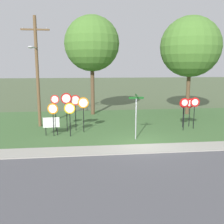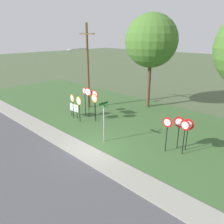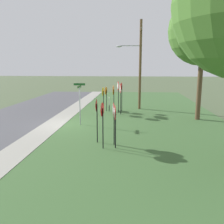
{
  "view_description": "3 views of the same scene",
  "coord_description": "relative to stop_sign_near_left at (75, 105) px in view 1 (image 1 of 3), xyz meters",
  "views": [
    {
      "loc": [
        -3.5,
        -14.66,
        4.83
      ],
      "look_at": [
        -1.5,
        2.87,
        1.55
      ],
      "focal_mm": 41.09,
      "sensor_mm": 36.0,
      "label": 1
    },
    {
      "loc": [
        10.18,
        -8.76,
        7.39
      ],
      "look_at": [
        -1.48,
        3.36,
        1.39
      ],
      "focal_mm": 35.35,
      "sensor_mm": 36.0,
      "label": 2
    },
    {
      "loc": [
        16.4,
        4.85,
        4.2
      ],
      "look_at": [
        0.46,
        3.49,
        1.1
      ],
      "focal_mm": 38.57,
      "sensor_mm": 36.0,
      "label": 3
    }
  ],
  "objects": [
    {
      "name": "utility_pole",
      "position": [
        -2.85,
        1.55,
        2.59
      ],
      "size": [
        2.1,
        2.43,
        8.33
      ],
      "color": "brown",
      "rests_on": "grass_median"
    },
    {
      "name": "stop_sign_far_right",
      "position": [
        0.57,
        -0.55,
        -0.08
      ],
      "size": [
        0.78,
        0.1,
        2.52
      ],
      "rotation": [
        0.0,
        0.0,
        -0.05
      ],
      "color": "black",
      "rests_on": "grass_median"
    },
    {
      "name": "ground_plane",
      "position": [
        4.06,
        -3.82,
        -1.96
      ],
      "size": [
        160.0,
        160.0,
        0.0
      ],
      "primitive_type": "plane",
      "color": "#4C5B3D"
    },
    {
      "name": "yield_sign_far_right",
      "position": [
        8.2,
        0.06,
        -0.24
      ],
      "size": [
        0.74,
        0.15,
        2.27
      ],
      "rotation": [
        0.0,
        0.0,
        0.17
      ],
      "color": "black",
      "rests_on": "grass_median"
    },
    {
      "name": "yield_sign_near_right",
      "position": [
        8.84,
        -0.46,
        -0.16
      ],
      "size": [
        0.71,
        0.13,
        2.38
      ],
      "rotation": [
        0.0,
        0.0,
        -0.12
      ],
      "color": "black",
      "rests_on": "grass_median"
    },
    {
      "name": "oak_tree_right",
      "position": [
        10.68,
        5.25,
        4.48
      ],
      "size": [
        5.65,
        5.65,
        9.25
      ],
      "color": "brown",
      "rests_on": "grass_median"
    },
    {
      "name": "road_asphalt",
      "position": [
        4.06,
        -8.62,
        -1.96
      ],
      "size": [
        44.0,
        6.4,
        0.01
      ],
      "primitive_type": "cube",
      "color": "#4C4C51",
      "rests_on": "ground_plane"
    },
    {
      "name": "oak_tree_left",
      "position": [
        1.49,
        6.15,
        4.76
      ],
      "size": [
        5.13,
        5.13,
        9.27
      ],
      "color": "brown",
      "rests_on": "grass_median"
    },
    {
      "name": "sidewalk_strip",
      "position": [
        4.06,
        -4.62,
        -1.93
      ],
      "size": [
        44.0,
        1.6,
        0.06
      ],
      "primitive_type": "cube",
      "color": "#99968C",
      "rests_on": "ground_plane"
    },
    {
      "name": "stop_sign_far_left",
      "position": [
        -1.46,
        -1.39,
        -0.29
      ],
      "size": [
        0.71,
        0.16,
        2.25
      ],
      "rotation": [
        0.0,
        0.0,
        -0.19
      ],
      "color": "black",
      "rests_on": "grass_median"
    },
    {
      "name": "yield_sign_near_left",
      "position": [
        8.75,
        0.17,
        -0.26
      ],
      "size": [
        0.75,
        0.15,
        2.24
      ],
      "rotation": [
        0.0,
        0.0,
        0.16
      ],
      "color": "black",
      "rests_on": "grass_median"
    },
    {
      "name": "grass_median",
      "position": [
        4.06,
        2.18,
        -1.94
      ],
      "size": [
        44.0,
        12.0,
        0.04
      ],
      "primitive_type": "cube",
      "color": "#3D6033",
      "rests_on": "ground_plane"
    },
    {
      "name": "stop_sign_far_center",
      "position": [
        -1.44,
        0.03,
        -0.04
      ],
      "size": [
        0.63,
        0.13,
        2.65
      ],
      "rotation": [
        0.0,
        0.0,
        -0.16
      ],
      "color": "black",
      "rests_on": "grass_median"
    },
    {
      "name": "notice_board",
      "position": [
        -1.63,
        -1.13,
        -1.09
      ],
      "size": [
        1.1,
        0.11,
        1.25
      ],
      "rotation": [
        0.0,
        0.0,
        0.07
      ],
      "color": "black",
      "rests_on": "grass_median"
    },
    {
      "name": "street_name_post",
      "position": [
        3.91,
        -2.67,
        -0.17
      ],
      "size": [
        0.96,
        0.82,
        2.95
      ],
      "rotation": [
        0.0,
        0.0,
        -0.04
      ],
      "color": "#9EA0A8",
      "rests_on": "grass_median"
    },
    {
      "name": "yield_sign_far_left",
      "position": [
        7.86,
        -0.89,
        -0.14
      ],
      "size": [
        0.68,
        0.1,
        2.41
      ],
      "rotation": [
        0.0,
        0.0,
        0.02
      ],
      "color": "black",
      "rests_on": "grass_median"
    },
    {
      "name": "stop_sign_near_left",
      "position": [
        0.0,
        0.0,
        0.0
      ],
      "size": [
        0.75,
        0.17,
        2.63
      ],
      "rotation": [
        0.0,
        0.0,
        0.2
      ],
      "color": "black",
      "rests_on": "grass_median"
    },
    {
      "name": "stop_sign_near_right",
      "position": [
        -0.62,
        -0.23,
        0.13
      ],
      "size": [
        0.77,
        0.17,
        2.81
      ],
      "rotation": [
        0.0,
        0.0,
        0.19
      ],
      "color": "black",
      "rests_on": "grass_median"
    },
    {
      "name": "stop_sign_center_tall",
      "position": [
        -0.34,
        -1.53,
        -0.26
      ],
      "size": [
        0.74,
        0.12,
        2.29
      ],
      "rotation": [
        0.0,
        0.0,
        -0.11
      ],
      "color": "black",
      "rests_on": "grass_median"
    }
  ]
}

